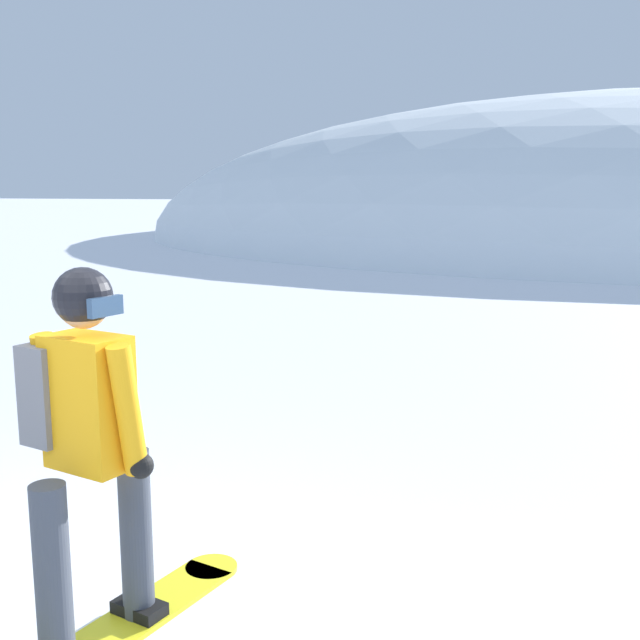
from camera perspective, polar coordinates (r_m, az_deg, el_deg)
name	(u,v)px	position (r m, az deg, el deg)	size (l,w,h in m)	color
ridge_peak_main	(618,236)	(36.42, 21.72, 5.94)	(42.07, 37.86, 12.02)	white
snowboarder_main	(86,449)	(3.46, -17.33, -9.34)	(0.65, 1.82, 1.71)	yellow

